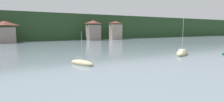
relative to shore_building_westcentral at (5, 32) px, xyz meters
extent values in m
cube|color=#264223|center=(11.76, 38.93, 2.29)|extent=(352.00, 66.62, 12.47)
cube|color=gray|center=(0.00, 0.00, -1.07)|extent=(6.97, 4.76, 5.74)
pyramid|color=brown|center=(0.00, 0.00, 3.35)|extent=(7.32, 4.99, 1.66)
cube|color=gray|center=(35.27, -0.17, -0.46)|extent=(5.87, 4.42, 6.96)
pyramid|color=brown|center=(35.27, -0.17, 4.45)|extent=(6.17, 4.64, 1.55)
cube|color=gray|center=(47.03, -0.70, -0.25)|extent=(5.76, 3.35, 7.39)
pyramid|color=brown|center=(47.03, -0.70, 4.54)|extent=(6.05, 3.51, 1.17)
ellipsoid|color=#CCBC8E|center=(31.61, -52.88, -3.64)|extent=(6.05, 4.76, 1.35)
cylinder|color=#B7B7BC|center=(31.61, -52.88, 0.61)|extent=(0.07, 0.07, 7.76)
cylinder|color=#ADADB2|center=(30.69, -53.46, -2.34)|extent=(1.86, 1.20, 0.06)
cube|color=silver|center=(31.61, -52.88, -3.07)|extent=(1.94, 1.84, 0.39)
ellipsoid|color=#CCBC8E|center=(10.74, -52.61, -3.72)|extent=(2.93, 4.46, 0.96)
cylinder|color=#B7B7BC|center=(10.74, -52.61, -1.33)|extent=(0.05, 0.05, 4.27)
cylinder|color=#ADADB2|center=(10.47, -52.00, -2.95)|extent=(0.58, 1.25, 0.05)
camera|label=1|loc=(2.24, -76.49, 1.11)|focal=28.35mm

